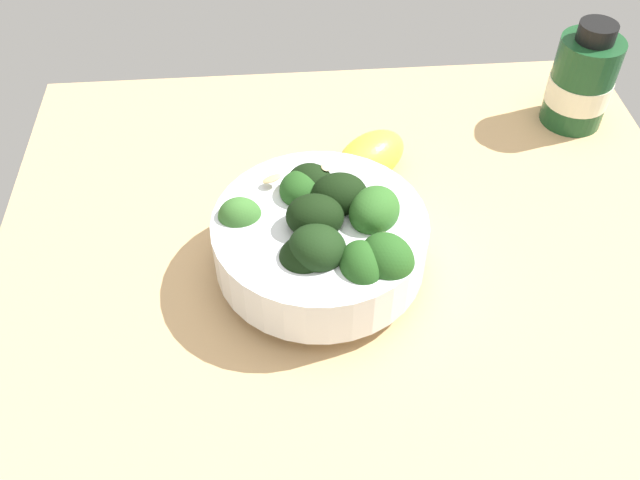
% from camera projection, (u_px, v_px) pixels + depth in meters
% --- Properties ---
extents(ground_plane, '(0.67, 0.67, 0.05)m').
position_uv_depth(ground_plane, '(359.00, 298.00, 0.63)').
color(ground_plane, tan).
extents(bowl_of_broccoli, '(0.18, 0.18, 0.10)m').
position_uv_depth(bowl_of_broccoli, '(322.00, 237.00, 0.58)').
color(bowl_of_broccoli, white).
rests_on(bowl_of_broccoli, ground_plane).
extents(lemon_wedge, '(0.09, 0.09, 0.04)m').
position_uv_depth(lemon_wedge, '(371.00, 157.00, 0.69)').
color(lemon_wedge, yellow).
rests_on(lemon_wedge, ground_plane).
extents(bottle_tall, '(0.07, 0.07, 0.12)m').
position_uv_depth(bottle_tall, '(581.00, 81.00, 0.73)').
color(bottle_tall, '#194723').
rests_on(bottle_tall, ground_plane).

